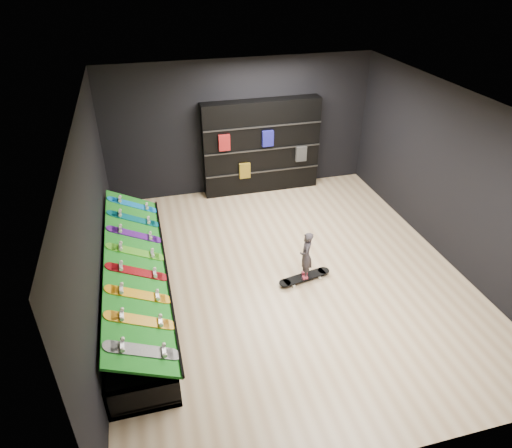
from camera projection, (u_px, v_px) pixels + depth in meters
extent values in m
cube|color=#D2B68E|center=(286.00, 274.00, 8.06)|extent=(6.00, 7.00, 0.01)
cube|color=white|center=(293.00, 107.00, 6.49)|extent=(6.00, 7.00, 0.01)
cube|color=black|center=(240.00, 127.00, 10.16)|extent=(6.00, 0.02, 3.00)
cube|color=black|center=(404.00, 366.00, 4.38)|extent=(6.00, 0.02, 3.00)
cube|color=black|center=(93.00, 224.00, 6.62)|extent=(0.02, 7.00, 3.00)
cube|color=black|center=(453.00, 179.00, 7.93)|extent=(0.02, 7.00, 3.00)
cube|color=#116B14|center=(136.00, 263.00, 7.14)|extent=(0.92, 4.50, 0.46)
cube|color=black|center=(261.00, 147.00, 10.34)|extent=(2.67, 0.31, 2.13)
imported|color=black|center=(305.00, 264.00, 7.72)|extent=(0.20, 0.23, 0.52)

